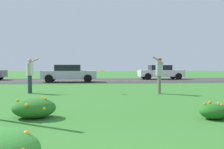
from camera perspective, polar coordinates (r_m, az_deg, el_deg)
The scene contains 10 objects.
ground_plane at distance 13.07m, azimuth -5.05°, elevation -3.99°, with size 120.00×120.00×0.00m, color #387A2D.
highway_strip at distance 24.26m, azimuth -5.21°, elevation -1.34°, with size 120.00×8.94×0.01m, color #38383A.
highway_center_stripe at distance 24.26m, azimuth -5.21°, elevation -1.32°, with size 120.00×0.16×0.00m, color yellow.
daylily_clump_near_camera at distance 6.99m, azimuth -16.58°, elevation -6.99°, with size 1.09×0.95×0.54m.
daylily_clump_mid_right at distance 7.04m, azimuth 21.55°, elevation -7.47°, with size 0.80×0.68×0.41m.
person_thrower_white_shirt at distance 13.39m, azimuth -17.41°, elevation 0.43°, with size 0.58×0.51×1.75m.
person_catcher_red_cap_gray_shirt at distance 12.74m, azimuth 10.21°, elevation 0.51°, with size 0.56×0.51×1.80m.
frisbee_orange at distance 12.80m, azimuth -2.24°, elevation 0.86°, with size 0.23×0.23×0.05m.
car_silver_center_left at distance 22.27m, azimuth -9.34°, elevation 0.27°, with size 4.50×2.00×1.45m.
car_white_center_right at distance 27.29m, azimuth 10.52°, elevation 0.53°, with size 4.50×2.00×1.45m.
Camera 1 is at (-0.07, -1.79, 1.30)m, focal length 42.07 mm.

